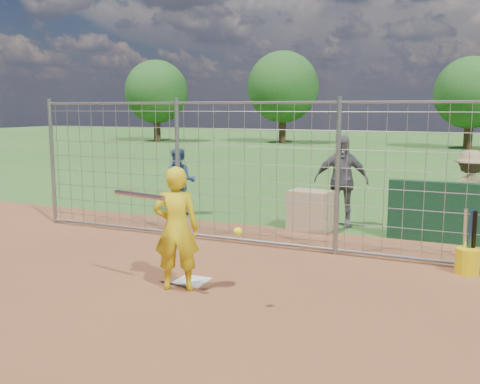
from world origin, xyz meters
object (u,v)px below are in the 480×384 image
at_px(bystander_c, 469,194).
at_px(bucket_with_bats, 468,258).
at_px(bystander_b, 341,181).
at_px(batter, 176,229).
at_px(equipment_bin, 310,211).
at_px(bystander_a, 180,182).

bearing_deg(bystander_c, bucket_with_bats, 81.71).
bearing_deg(bystander_b, bucket_with_bats, -57.37).
bearing_deg(batter, equipment_bin, -120.94).
xyz_separation_m(equipment_bin, bucket_with_bats, (2.93, -1.80, -0.15)).
distance_m(batter, bystander_b, 4.89).
height_order(batter, equipment_bin, batter).
bearing_deg(bystander_b, bystander_a, 173.30).
height_order(bystander_c, equipment_bin, bystander_c).
relative_size(batter, bystander_b, 0.89).
height_order(bystander_a, bucket_with_bats, bystander_a).
distance_m(equipment_bin, bucket_with_bats, 3.44).
xyz_separation_m(bystander_b, equipment_bin, (-0.45, -0.66, -0.54)).
relative_size(bystander_b, equipment_bin, 2.35).
bearing_deg(bucket_with_bats, batter, -146.83).
bearing_deg(bucket_with_bats, bystander_c, 91.28).
bearing_deg(bystander_a, equipment_bin, -29.45).
height_order(bystander_c, bucket_with_bats, bystander_c).
bearing_deg(batter, bystander_b, -125.05).
xyz_separation_m(bystander_c, bucket_with_bats, (0.05, -2.44, -0.58)).
distance_m(bystander_c, bucket_with_bats, 2.51).
relative_size(bystander_c, bucket_with_bats, 1.69).
xyz_separation_m(batter, equipment_bin, (0.61, 4.11, -0.43)).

